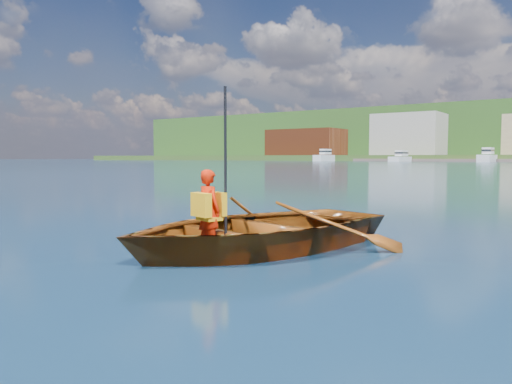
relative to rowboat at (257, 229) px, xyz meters
name	(u,v)px	position (x,y,z in m)	size (l,w,h in m)	color
ground	(236,243)	(-0.54, 0.23, -0.28)	(600.00, 600.00, 0.00)	#0E2A3F
rowboat	(257,229)	(0.00, 0.00, 0.00)	(4.05, 4.86, 0.87)	brown
child_paddler	(209,209)	(-0.10, -0.91, 0.36)	(0.43, 0.41, 2.08)	red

